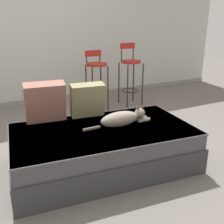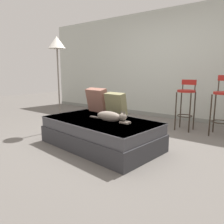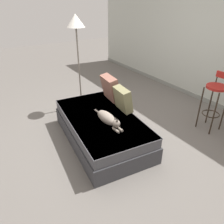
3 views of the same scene
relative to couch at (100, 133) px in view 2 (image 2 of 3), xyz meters
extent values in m
plane|color=#66605B|center=(0.00, 0.40, -0.22)|extent=(16.00, 16.00, 0.00)
cube|color=#B7BCB2|center=(0.00, 2.65, 1.08)|extent=(8.00, 0.10, 2.60)
cube|color=gray|center=(0.00, 2.60, -0.17)|extent=(8.00, 0.02, 0.09)
cube|color=#353539|center=(0.00, 0.00, -0.09)|extent=(1.90, 1.19, 0.26)
cube|color=#47474C|center=(0.00, 0.00, 0.12)|extent=(1.85, 1.15, 0.16)
cube|color=#525257|center=(0.00, 0.00, 0.20)|extent=(1.87, 1.16, 0.02)
cube|color=#936051|center=(-0.45, 0.45, 0.42)|extent=(0.43, 0.27, 0.43)
cube|color=#847F56|center=(0.00, 0.40, 0.40)|extent=(0.38, 0.23, 0.38)
ellipsoid|color=gray|center=(0.18, -0.01, 0.28)|extent=(0.42, 0.18, 0.15)
sphere|color=gray|center=(0.42, -0.01, 0.30)|extent=(0.11, 0.11, 0.11)
cone|color=#544C44|center=(0.40, -0.01, 0.38)|extent=(0.03, 0.03, 0.04)
cone|color=#544C44|center=(0.45, -0.01, 0.38)|extent=(0.03, 0.03, 0.04)
cylinder|color=gray|center=(0.46, -0.04, 0.23)|extent=(0.14, 0.04, 0.04)
cylinder|color=gray|center=(0.46, 0.02, 0.23)|extent=(0.14, 0.04, 0.04)
cylinder|color=#544C44|center=(-0.12, 0.01, 0.23)|extent=(0.18, 0.03, 0.03)
cylinder|color=#2D2319|center=(0.57, 1.60, 0.16)|extent=(0.02, 0.02, 0.75)
cylinder|color=#2D2319|center=(0.85, 1.60, 0.16)|extent=(0.02, 0.02, 0.75)
cylinder|color=#2D2319|center=(0.57, 1.87, 0.16)|extent=(0.02, 0.02, 0.75)
cylinder|color=#2D2319|center=(0.85, 1.87, 0.16)|extent=(0.02, 0.02, 0.75)
torus|color=#2D2319|center=(0.71, 1.73, 0.07)|extent=(0.29, 0.29, 0.02)
cylinder|color=maroon|center=(0.71, 1.73, 0.56)|extent=(0.34, 0.34, 0.04)
cylinder|color=#2D2319|center=(0.59, 1.86, 0.63)|extent=(0.02, 0.02, 0.18)
cylinder|color=#2D2319|center=(0.83, 1.86, 0.63)|extent=(0.02, 0.02, 0.18)
cube|color=maroon|center=(0.71, 1.86, 0.72)|extent=(0.28, 0.03, 0.10)
cylinder|color=#2D2319|center=(1.21, 1.58, 0.16)|extent=(0.02, 0.02, 0.75)
cylinder|color=#2D2319|center=(1.21, 1.89, 0.16)|extent=(0.02, 0.02, 0.75)
torus|color=#2D2319|center=(1.37, 1.73, 0.04)|extent=(0.32, 0.32, 0.02)
cylinder|color=maroon|center=(1.37, 1.73, 0.56)|extent=(0.34, 0.34, 0.04)
cylinder|color=#2D2319|center=(1.25, 1.86, 0.68)|extent=(0.02, 0.02, 0.28)
cylinder|color=slate|center=(-1.23, 0.23, -0.20)|extent=(0.28, 0.28, 0.02)
cylinder|color=slate|center=(-1.23, 0.23, 0.57)|extent=(0.03, 0.03, 1.56)
cone|color=silver|center=(-1.23, 0.23, 1.46)|extent=(0.32, 0.32, 0.22)
camera|label=1|loc=(-1.03, -2.18, 1.21)|focal=42.00mm
camera|label=2|loc=(2.11, -2.48, 0.94)|focal=35.00mm
camera|label=3|loc=(2.53, -1.43, 1.87)|focal=35.00mm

